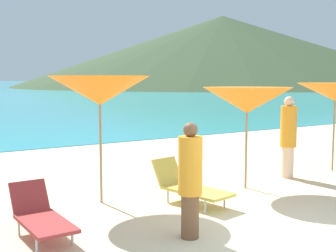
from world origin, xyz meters
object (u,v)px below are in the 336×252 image
umbrella_3 (100,91)px  lounge_chair_7 (41,216)px  lounge_chair_5 (189,186)px  umbrella_4 (247,100)px  umbrella_5 (335,92)px  beachgoer_2 (190,178)px  beachgoer_0 (288,135)px

umbrella_3 → lounge_chair_7: bearing=-141.5°
umbrella_3 → lounge_chair_5: 2.33m
umbrella_4 → lounge_chair_7: bearing=-172.9°
umbrella_5 → beachgoer_2: umbrella_5 is taller
umbrella_5 → beachgoer_2: bearing=-161.3°
umbrella_5 → lounge_chair_7: 7.63m
umbrella_4 → lounge_chair_5: umbrella_4 is taller
beachgoer_0 → lounge_chair_7: bearing=-120.3°
umbrella_3 → beachgoer_2: bearing=-82.1°
beachgoer_0 → beachgoer_2: bearing=-102.3°
umbrella_4 → beachgoer_0: umbrella_4 is taller
umbrella_5 → lounge_chair_5: bearing=-174.4°
beachgoer_0 → beachgoer_2: beachgoer_0 is taller
umbrella_5 → lounge_chair_5: umbrella_5 is taller
umbrella_5 → beachgoer_2: size_ratio=1.30×
umbrella_4 → beachgoer_0: size_ratio=1.12×
umbrella_4 → umbrella_3: bearing=168.5°
lounge_chair_5 → beachgoer_2: beachgoer_2 is taller
umbrella_4 → umbrella_5: size_ratio=0.97×
umbrella_3 → umbrella_4: 3.02m
beachgoer_2 → lounge_chair_5: bearing=-73.6°
umbrella_4 → umbrella_5: 3.02m
umbrella_3 → umbrella_4: umbrella_3 is taller
umbrella_3 → beachgoer_0: (4.43, -0.37, -1.06)m
umbrella_3 → umbrella_5: (5.97, -0.42, -0.11)m
lounge_chair_7 → umbrella_3: bearing=36.8°
beachgoer_0 → umbrella_5: bearing=50.5°
umbrella_3 → umbrella_5: umbrella_3 is taller
umbrella_3 → lounge_chair_5: size_ratio=1.40×
umbrella_4 → umbrella_5: umbrella_5 is taller
lounge_chair_5 → umbrella_3: bearing=135.6°
umbrella_5 → lounge_chair_7: size_ratio=1.48×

